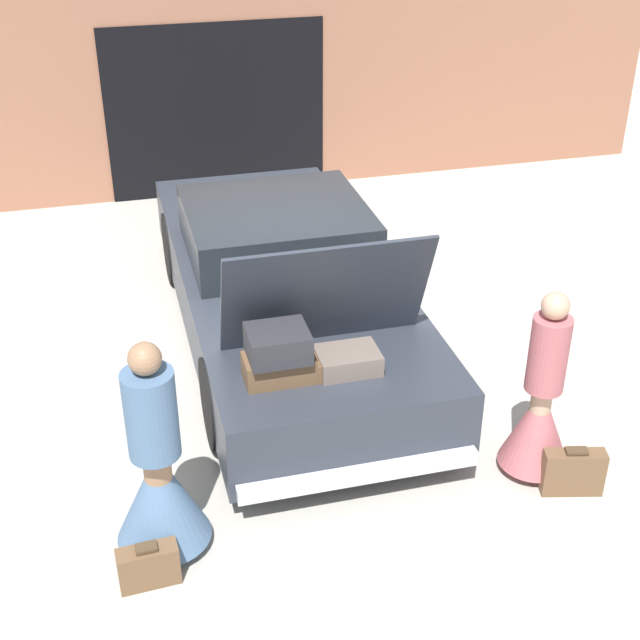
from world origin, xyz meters
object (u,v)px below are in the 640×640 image
car (284,285)px  person_right (540,410)px  suitcase_beside_left_person (149,566)px  person_left (159,479)px  suitcase_beside_right_person (573,472)px

car → person_right: car is taller
car → suitcase_beside_left_person: size_ratio=12.18×
person_left → person_right: 2.83m
car → person_right: 2.80m
car → person_left: 2.89m
person_left → suitcase_beside_left_person: size_ratio=4.00×
person_left → person_right: person_left is taller
person_right → suitcase_beside_left_person: size_ratio=3.79×
person_right → suitcase_beside_left_person: (-2.97, -0.45, -0.40)m
car → person_left: bearing=-119.3°
person_left → suitcase_beside_right_person: (2.99, -0.22, -0.39)m
person_left → suitcase_beside_left_person: person_left is taller
suitcase_beside_right_person → person_left: bearing=175.9°
car → person_right: (1.42, -2.41, -0.02)m
person_right → suitcase_beside_right_person: (0.16, -0.32, -0.37)m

